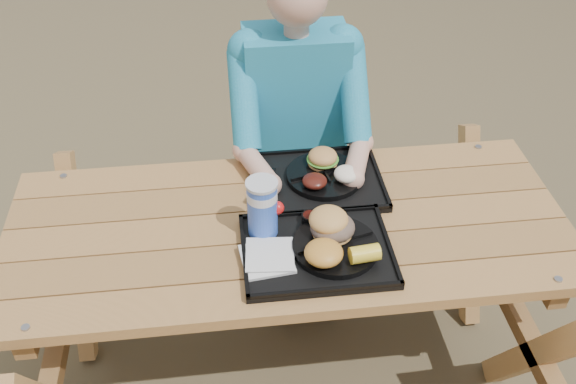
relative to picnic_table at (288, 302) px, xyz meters
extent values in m
plane|color=#999999|center=(0.00, 0.00, -0.38)|extent=(60.00, 60.00, 0.00)
cube|color=black|center=(0.07, -0.15, 0.39)|extent=(0.45, 0.35, 0.02)
cube|color=black|center=(0.12, 0.19, 0.39)|extent=(0.45, 0.35, 0.02)
cylinder|color=black|center=(0.13, -0.15, 0.41)|extent=(0.26, 0.26, 0.02)
cylinder|color=black|center=(0.15, 0.20, 0.41)|extent=(0.26, 0.26, 0.02)
cube|color=silver|center=(-0.08, -0.18, 0.40)|extent=(0.16, 0.16, 0.02)
cylinder|color=blue|center=(-0.08, -0.05, 0.49)|extent=(0.09, 0.09, 0.18)
cylinder|color=black|center=(0.07, -0.03, 0.41)|extent=(0.05, 0.05, 0.03)
cylinder|color=yellow|center=(0.12, -0.03, 0.41)|extent=(0.04, 0.04, 0.03)
ellipsoid|color=gold|center=(0.08, -0.21, 0.44)|extent=(0.11, 0.11, 0.06)
cube|color=black|center=(-0.05, 0.19, 0.40)|extent=(0.08, 0.17, 0.01)
ellipsoid|color=#43140D|center=(0.10, 0.13, 0.43)|extent=(0.08, 0.08, 0.04)
ellipsoid|color=white|center=(0.22, 0.15, 0.44)|extent=(0.09, 0.09, 0.05)
camera|label=1|loc=(-0.18, -1.51, 1.75)|focal=40.00mm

